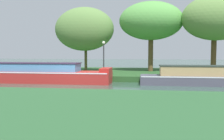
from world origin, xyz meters
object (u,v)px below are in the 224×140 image
slate_narrowboat (191,76)px  willow_tree_left (84,29)px  lamp_post (104,53)px  willow_tree_right (216,18)px  willow_tree_centre (151,21)px  mooring_post_near (70,69)px  red_barge (40,74)px

slate_narrowboat → willow_tree_left: willow_tree_left is taller
willow_tree_left → lamp_post: bearing=-48.9°
slate_narrowboat → willow_tree_right: size_ratio=0.95×
willow_tree_centre → mooring_post_near: size_ratio=6.98×
slate_narrowboat → willow_tree_right: willow_tree_right is taller
slate_narrowboat → mooring_post_near: (-8.44, 1.46, 0.29)m
lamp_post → willow_tree_left: bearing=131.1°
lamp_post → slate_narrowboat: bearing=-25.2°
slate_narrowboat → willow_tree_left: bearing=147.1°
willow_tree_right → lamp_post: bearing=-166.5°
willow_tree_centre → lamp_post: (-3.67, -3.11, -2.76)m
red_barge → willow_tree_centre: size_ratio=1.57×
willow_tree_left → lamp_post: (2.16, -2.48, -2.08)m
willow_tree_centre → mooring_post_near: 8.48m
red_barge → lamp_post: size_ratio=3.77×
slate_narrowboat → mooring_post_near: bearing=170.2°
lamp_post → mooring_post_near: 2.96m
red_barge → slate_narrowboat: bearing=0.0°
willow_tree_left → willow_tree_centre: (5.82, 0.63, 0.68)m
red_barge → willow_tree_right: 14.41m
willow_tree_right → willow_tree_centre: bearing=169.3°
slate_narrowboat → lamp_post: lamp_post is taller
willow_tree_left → willow_tree_right: bearing=-1.8°
slate_narrowboat → mooring_post_near: 8.57m
willow_tree_centre → willow_tree_left: bearing=-173.8°
red_barge → mooring_post_near: red_barge is taller
red_barge → slate_narrowboat: 10.09m
willow_tree_centre → red_barge: bearing=-141.8°
willow_tree_left → lamp_post: willow_tree_left is taller
willow_tree_right → red_barge: bearing=-158.7°
red_barge → lamp_post: lamp_post is taller
red_barge → willow_tree_centre: 10.57m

